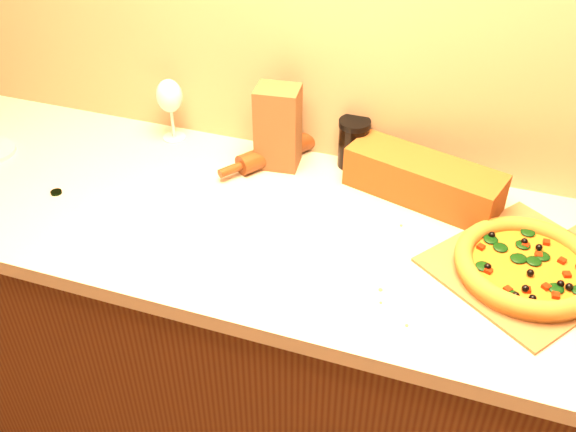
# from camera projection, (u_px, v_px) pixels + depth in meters

# --- Properties ---
(cabinet) EXTENTS (2.80, 0.65, 0.86)m
(cabinet) POSITION_uv_depth(u_px,v_px,m) (310.00, 360.00, 1.79)
(cabinet) COLOR #48200F
(cabinet) RESTS_ON ground
(countertop) EXTENTS (2.84, 0.68, 0.04)m
(countertop) POSITION_uv_depth(u_px,v_px,m) (314.00, 235.00, 1.52)
(countertop) COLOR #C0AF96
(countertop) RESTS_ON cabinet
(pizza_peel) EXTENTS (0.48, 0.51, 0.01)m
(pizza_peel) POSITION_uv_depth(u_px,v_px,m) (530.00, 265.00, 1.40)
(pizza_peel) COLOR brown
(pizza_peel) RESTS_ON countertop
(pizza) EXTENTS (0.31, 0.31, 0.04)m
(pizza) POSITION_uv_depth(u_px,v_px,m) (528.00, 266.00, 1.36)
(pizza) COLOR #AA6D2A
(pizza) RESTS_ON pizza_peel
(bottle_cap) EXTENTS (0.04, 0.04, 0.01)m
(bottle_cap) POSITION_uv_depth(u_px,v_px,m) (56.00, 192.00, 1.62)
(bottle_cap) COLOR black
(bottle_cap) RESTS_ON countertop
(rolling_pin) EXTENTS (0.25, 0.34, 0.05)m
(rolling_pin) POSITION_uv_depth(u_px,v_px,m) (283.00, 149.00, 1.73)
(rolling_pin) COLOR #57230E
(rolling_pin) RESTS_ON countertop
(bread_bag) EXTENTS (0.40, 0.23, 0.11)m
(bread_bag) POSITION_uv_depth(u_px,v_px,m) (423.00, 180.00, 1.57)
(bread_bag) COLOR brown
(bread_bag) RESTS_ON countertop
(wine_glass) EXTENTS (0.07, 0.07, 0.18)m
(wine_glass) POSITION_uv_depth(u_px,v_px,m) (169.00, 98.00, 1.76)
(wine_glass) COLOR silver
(wine_glass) RESTS_ON countertop
(paper_bag) EXTENTS (0.12, 0.10, 0.22)m
(paper_bag) POSITION_uv_depth(u_px,v_px,m) (278.00, 127.00, 1.66)
(paper_bag) COLOR brown
(paper_bag) RESTS_ON countertop
(dark_jar) EXTENTS (0.08, 0.08, 0.13)m
(dark_jar) POSITION_uv_depth(u_px,v_px,m) (353.00, 143.00, 1.68)
(dark_jar) COLOR black
(dark_jar) RESTS_ON countertop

